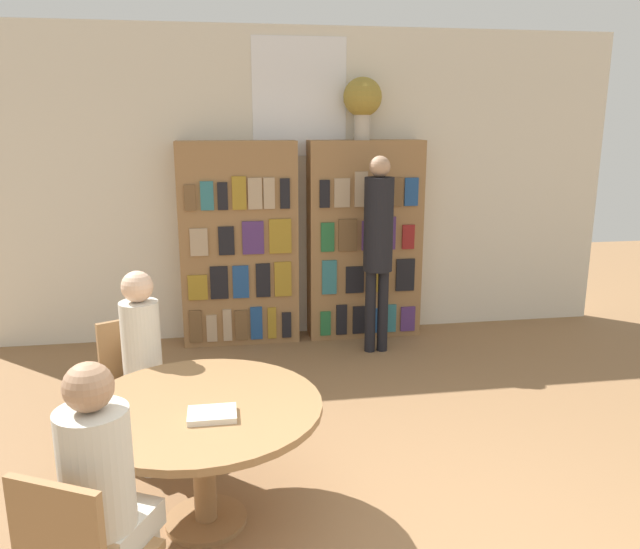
% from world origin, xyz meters
% --- Properties ---
extents(wall_back, '(6.40, 0.07, 3.00)m').
position_xyz_m(wall_back, '(0.00, 4.01, 1.51)').
color(wall_back, beige).
rests_on(wall_back, ground_plane).
extents(bookshelf_left, '(1.12, 0.34, 1.95)m').
position_xyz_m(bookshelf_left, '(-0.62, 3.82, 0.97)').
color(bookshelf_left, olive).
rests_on(bookshelf_left, ground_plane).
extents(bookshelf_right, '(1.12, 0.34, 1.95)m').
position_xyz_m(bookshelf_right, '(0.62, 3.82, 0.97)').
color(bookshelf_right, olive).
rests_on(bookshelf_right, ground_plane).
extents(flower_vase, '(0.37, 0.37, 0.58)m').
position_xyz_m(flower_vase, '(0.58, 3.82, 2.32)').
color(flower_vase, '#B7AD9E').
rests_on(flower_vase, bookshelf_right).
extents(reading_table, '(1.27, 1.27, 0.70)m').
position_xyz_m(reading_table, '(-0.93, 0.91, 0.59)').
color(reading_table, olive).
rests_on(reading_table, ground_plane).
extents(chair_left_side, '(0.54, 0.54, 0.89)m').
position_xyz_m(chair_left_side, '(-1.37, 1.78, 0.49)').
color(chair_left_side, olive).
rests_on(chair_left_side, ground_plane).
extents(seated_reader_left, '(0.36, 0.39, 1.25)m').
position_xyz_m(seated_reader_left, '(-1.29, 1.62, 0.70)').
color(seated_reader_left, beige).
rests_on(seated_reader_left, ground_plane).
extents(seated_reader_right, '(0.40, 0.42, 1.25)m').
position_xyz_m(seated_reader_right, '(-1.29, 0.20, 0.72)').
color(seated_reader_right, beige).
rests_on(seated_reader_right, ground_plane).
extents(librarian_standing, '(0.27, 0.54, 1.83)m').
position_xyz_m(librarian_standing, '(0.63, 3.32, 1.11)').
color(librarian_standing, black).
rests_on(librarian_standing, ground_plane).
extents(open_book_on_table, '(0.24, 0.18, 0.03)m').
position_xyz_m(open_book_on_table, '(-0.87, 0.75, 0.72)').
color(open_book_on_table, silver).
rests_on(open_book_on_table, reading_table).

